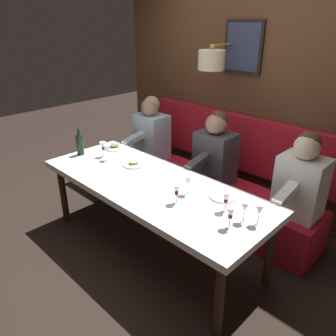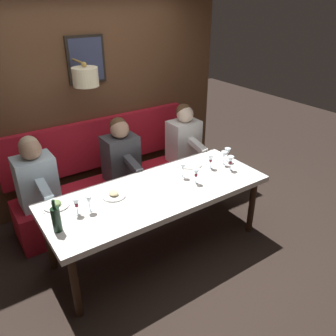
# 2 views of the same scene
# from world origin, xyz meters

# --- Properties ---
(ground_plane) EXTENTS (12.00, 12.00, 0.00)m
(ground_plane) POSITION_xyz_m (0.00, 0.00, 0.00)
(ground_plane) COLOR black
(dining_table) EXTENTS (0.90, 2.30, 0.74)m
(dining_table) POSITION_xyz_m (0.00, 0.00, 0.67)
(dining_table) COLOR white
(dining_table) RESTS_ON ground_plane
(banquette_bench) EXTENTS (0.52, 2.50, 0.45)m
(banquette_bench) POSITION_xyz_m (0.89, 0.00, 0.23)
(banquette_bench) COLOR red
(banquette_bench) RESTS_ON ground_plane
(back_wall_panel) EXTENTS (0.59, 3.70, 2.90)m
(back_wall_panel) POSITION_xyz_m (1.46, 0.00, 1.37)
(back_wall_panel) COLOR #51331E
(back_wall_panel) RESTS_ON ground_plane
(diner_nearest) EXTENTS (0.60, 0.40, 0.79)m
(diner_nearest) POSITION_xyz_m (0.88, -0.99, 0.82)
(diner_nearest) COLOR white
(diner_nearest) RESTS_ON banquette_bench
(diner_near) EXTENTS (0.60, 0.40, 0.79)m
(diner_near) POSITION_xyz_m (0.88, -0.05, 0.82)
(diner_near) COLOR #3D3D42
(diner_near) RESTS_ON banquette_bench
(diner_middle) EXTENTS (0.60, 0.40, 0.79)m
(diner_middle) POSITION_xyz_m (0.88, 0.95, 0.82)
(diner_middle) COLOR silver
(diner_middle) RESTS_ON banquette_bench
(place_setting_0) EXTENTS (0.24, 0.32, 0.05)m
(place_setting_0) POSITION_xyz_m (0.15, 0.41, 0.75)
(place_setting_0) COLOR silver
(place_setting_0) RESTS_ON dining_table
(place_setting_1) EXTENTS (0.24, 0.33, 0.05)m
(place_setting_1) POSITION_xyz_m (0.29, 0.93, 0.75)
(place_setting_1) COLOR white
(place_setting_1) RESTS_ON dining_table
(place_setting_2) EXTENTS (0.24, 0.32, 0.01)m
(place_setting_2) POSITION_xyz_m (0.24, -0.62, 0.75)
(place_setting_2) COLOR silver
(place_setting_2) RESTS_ON dining_table
(wine_glass_0) EXTENTS (0.07, 0.07, 0.16)m
(wine_glass_0) POSITION_xyz_m (0.04, 0.71, 0.86)
(wine_glass_0) COLOR silver
(wine_glass_0) RESTS_ON dining_table
(wine_glass_1) EXTENTS (0.07, 0.07, 0.16)m
(wine_glass_1) POSITION_xyz_m (0.05, -0.94, 0.86)
(wine_glass_1) COLOR silver
(wine_glass_1) RESTS_ON dining_table
(wine_glass_2) EXTENTS (0.07, 0.07, 0.16)m
(wine_glass_2) POSITION_xyz_m (0.09, -1.03, 0.86)
(wine_glass_2) COLOR silver
(wine_glass_2) RESTS_ON dining_table
(wine_glass_3) EXTENTS (0.07, 0.07, 0.16)m
(wine_glass_3) POSITION_xyz_m (0.07, -0.76, 0.86)
(wine_glass_3) COLOR silver
(wine_glass_3) RESTS_ON dining_table
(wine_glass_4) EXTENTS (0.07, 0.07, 0.16)m
(wine_glass_4) POSITION_xyz_m (0.06, 0.82, 0.86)
(wine_glass_4) COLOR silver
(wine_glass_4) RESTS_ON dining_table
(wine_glass_5) EXTENTS (0.07, 0.07, 0.16)m
(wine_glass_5) POSITION_xyz_m (-0.09, -0.91, 0.86)
(wine_glass_5) COLOR silver
(wine_glass_5) RESTS_ON dining_table
(wine_glass_6) EXTENTS (0.07, 0.07, 0.16)m
(wine_glass_6) POSITION_xyz_m (0.07, -0.37, 0.86)
(wine_glass_6) COLOR silver
(wine_glass_6) RESTS_ON dining_table
(wine_glass_7) EXTENTS (0.07, 0.07, 0.16)m
(wine_glass_7) POSITION_xyz_m (-0.10, -0.41, 0.86)
(wine_glass_7) COLOR silver
(wine_glass_7) RESTS_ON dining_table
(wine_bottle) EXTENTS (0.08, 0.08, 0.30)m
(wine_bottle) POSITION_xyz_m (-0.08, 1.04, 0.86)
(wine_bottle) COLOR black
(wine_bottle) RESTS_ON dining_table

